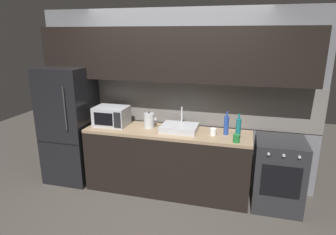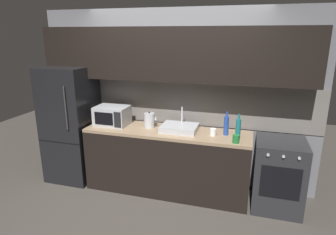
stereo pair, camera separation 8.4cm
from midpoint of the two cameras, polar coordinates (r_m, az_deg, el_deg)
name	(u,v)px [view 1 (the left image)]	position (r m, az deg, el deg)	size (l,w,h in m)	color
ground_plane	(146,228)	(3.61, -4.96, -20.77)	(10.00, 10.00, 0.00)	#3D3833
back_wall	(173,79)	(4.08, 0.34, 7.46)	(3.99, 0.44, 2.50)	slate
counter_run	(167,161)	(4.12, -0.77, -8.47)	(2.25, 0.60, 0.90)	black
refrigerator	(70,125)	(4.59, -19.14, -1.32)	(0.68, 0.69, 1.71)	black
oven_range	(278,174)	(4.00, 20.16, -10.27)	(0.60, 0.62, 0.90)	#232326
microwave	(112,116)	(4.22, -11.55, 0.29)	(0.46, 0.35, 0.27)	#A8AAAF
sink_basin	(180,128)	(3.93, 1.65, -2.02)	(0.48, 0.38, 0.30)	#ADAFB5
kettle	(149,120)	(4.06, -4.30, -0.55)	(0.18, 0.15, 0.23)	#B7BABF
wine_bottle_teal	(238,128)	(3.72, 12.97, -2.04)	(0.07, 0.07, 0.32)	#19666B
wine_bottle_blue	(226,125)	(3.82, 10.71, -1.48)	(0.06, 0.06, 0.31)	#234299
mug_white	(213,132)	(3.80, 8.19, -2.77)	(0.08, 0.08, 0.09)	silver
mug_green	(237,138)	(3.59, 12.61, -4.02)	(0.08, 0.08, 0.10)	#1E6B2D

